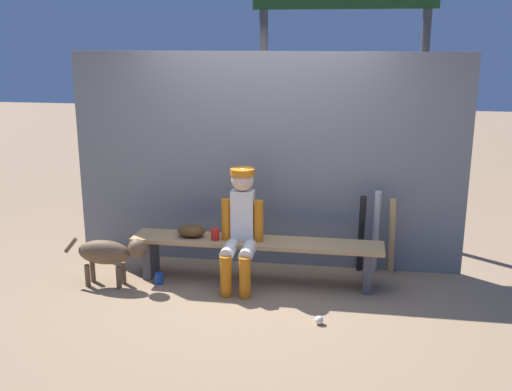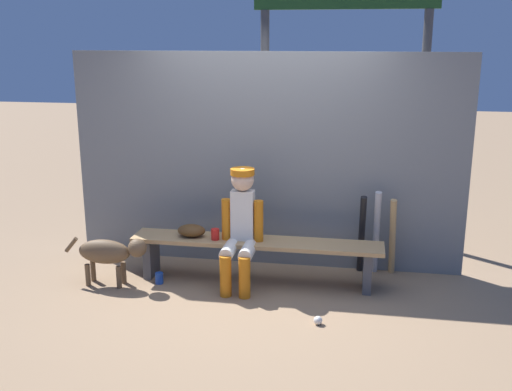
# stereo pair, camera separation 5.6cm
# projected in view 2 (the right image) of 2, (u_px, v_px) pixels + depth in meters

# --- Properties ---
(ground_plane) EXTENTS (30.00, 30.00, 0.00)m
(ground_plane) POSITION_uv_depth(u_px,v_px,m) (256.00, 282.00, 5.95)
(ground_plane) COLOR #937556
(chainlink_fence) EXTENTS (4.07, 0.03, 2.22)m
(chainlink_fence) POSITION_uv_depth(u_px,v_px,m) (265.00, 161.00, 6.17)
(chainlink_fence) COLOR slate
(chainlink_fence) RESTS_ON ground_plane
(dugout_bench) EXTENTS (2.46, 0.36, 0.44)m
(dugout_bench) POSITION_uv_depth(u_px,v_px,m) (256.00, 249.00, 5.86)
(dugout_bench) COLOR tan
(dugout_bench) RESTS_ON ground_plane
(player_seated) EXTENTS (0.41, 0.55, 1.15)m
(player_seated) POSITION_uv_depth(u_px,v_px,m) (241.00, 225.00, 5.70)
(player_seated) COLOR silver
(player_seated) RESTS_ON ground_plane
(baseball_glove) EXTENTS (0.28, 0.20, 0.12)m
(baseball_glove) POSITION_uv_depth(u_px,v_px,m) (191.00, 231.00, 5.93)
(baseball_glove) COLOR #593819
(baseball_glove) RESTS_ON dugout_bench
(bat_aluminum_black) EXTENTS (0.08, 0.27, 0.85)m
(bat_aluminum_black) POSITION_uv_depth(u_px,v_px,m) (362.00, 235.00, 6.03)
(bat_aluminum_black) COLOR black
(bat_aluminum_black) RESTS_ON ground_plane
(bat_aluminum_silver) EXTENTS (0.07, 0.23, 0.89)m
(bat_aluminum_silver) POSITION_uv_depth(u_px,v_px,m) (376.00, 233.00, 6.02)
(bat_aluminum_silver) COLOR #B7B7BC
(bat_aluminum_silver) RESTS_ON ground_plane
(bat_wood_tan) EXTENTS (0.10, 0.25, 0.82)m
(bat_wood_tan) POSITION_uv_depth(u_px,v_px,m) (392.00, 237.00, 6.00)
(bat_wood_tan) COLOR tan
(bat_wood_tan) RESTS_ON ground_plane
(baseball) EXTENTS (0.07, 0.07, 0.07)m
(baseball) POSITION_uv_depth(u_px,v_px,m) (318.00, 320.00, 5.05)
(baseball) COLOR white
(baseball) RESTS_ON ground_plane
(cup_on_ground) EXTENTS (0.08, 0.08, 0.11)m
(cup_on_ground) POSITION_uv_depth(u_px,v_px,m) (159.00, 278.00, 5.89)
(cup_on_ground) COLOR #1E47AD
(cup_on_ground) RESTS_ON ground_plane
(cup_on_bench) EXTENTS (0.08, 0.08, 0.11)m
(cup_on_bench) POSITION_uv_depth(u_px,v_px,m) (215.00, 234.00, 5.83)
(cup_on_bench) COLOR red
(cup_on_bench) RESTS_ON dugout_bench
(scoreboard) EXTENTS (2.31, 0.27, 3.67)m
(scoreboard) POSITION_uv_depth(u_px,v_px,m) (351.00, 14.00, 6.59)
(scoreboard) COLOR #3F3F42
(scoreboard) RESTS_ON ground_plane
(dog) EXTENTS (0.84, 0.20, 0.49)m
(dog) POSITION_uv_depth(u_px,v_px,m) (110.00, 252.00, 5.79)
(dog) COLOR brown
(dog) RESTS_ON ground_plane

